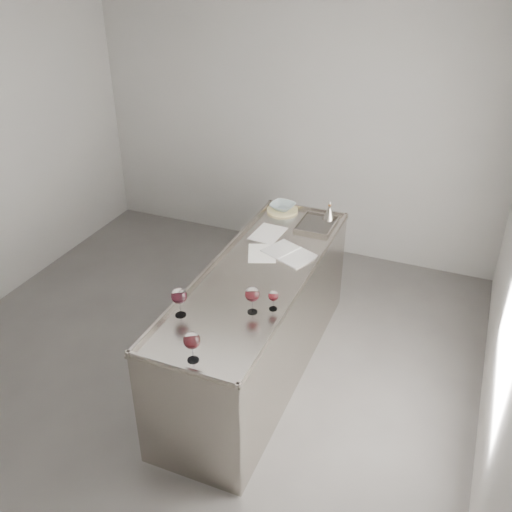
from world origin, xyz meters
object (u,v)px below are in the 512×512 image
at_px(wine_glass_middle, 192,341).
at_px(wine_glass_small, 273,296).
at_px(wine_funnel, 329,214).
at_px(notebook, 290,254).
at_px(counter, 258,322).
at_px(ceramic_bowl, 283,206).
at_px(wine_glass_left, 179,296).
at_px(wine_glass_right, 252,295).

xyz_separation_m(wine_glass_middle, wine_glass_small, (0.25, 0.68, -0.04)).
bearing_deg(wine_funnel, notebook, -98.79).
distance_m(wine_glass_middle, wine_glass_small, 0.73).
bearing_deg(wine_glass_middle, wine_glass_small, 69.48).
bearing_deg(notebook, wine_glass_small, -54.85).
bearing_deg(wine_glass_small, counter, 124.51).
xyz_separation_m(wine_glass_middle, notebook, (0.11, 1.43, -0.14)).
relative_size(wine_glass_middle, ceramic_bowl, 0.94).
relative_size(wine_glass_small, ceramic_bowl, 0.67).
distance_m(wine_glass_left, ceramic_bowl, 1.79).
xyz_separation_m(wine_glass_small, ceramic_bowl, (-0.48, 1.48, -0.06)).
distance_m(counter, wine_glass_middle, 1.24).
height_order(counter, ceramic_bowl, ceramic_bowl).
bearing_deg(wine_glass_left, wine_glass_right, 26.68).
bearing_deg(wine_glass_small, wine_glass_left, -151.00).
relative_size(wine_glass_left, wine_glass_middle, 1.04).
bearing_deg(wine_funnel, counter, -102.50).
height_order(wine_glass_left, wine_glass_small, wine_glass_left).
height_order(wine_glass_left, wine_glass_right, wine_glass_left).
bearing_deg(wine_funnel, ceramic_bowl, 180.00).
xyz_separation_m(wine_glass_middle, ceramic_bowl, (-0.22, 2.16, -0.10)).
bearing_deg(wine_glass_right, wine_funnel, 87.00).
xyz_separation_m(wine_glass_small, wine_funnel, (-0.04, 1.48, -0.05)).
xyz_separation_m(wine_glass_right, ceramic_bowl, (-0.36, 1.57, -0.09)).
height_order(wine_glass_right, wine_glass_small, wine_glass_right).
height_order(wine_glass_middle, wine_glass_small, wine_glass_middle).
bearing_deg(wine_glass_middle, wine_funnel, 84.20).
height_order(wine_glass_middle, wine_funnel, wine_glass_middle).
relative_size(wine_glass_middle, wine_funnel, 1.13).
relative_size(wine_glass_left, wine_funnel, 1.17).
height_order(wine_glass_left, ceramic_bowl, wine_glass_left).
bearing_deg(wine_glass_small, wine_glass_middle, -110.52).
bearing_deg(ceramic_bowl, notebook, -65.62).
bearing_deg(wine_glass_right, counter, 107.87).
height_order(counter, wine_glass_right, wine_glass_right).
bearing_deg(notebook, wine_glass_middle, -70.29).
height_order(counter, wine_glass_left, wine_glass_left).
height_order(counter, wine_glass_small, wine_glass_small).
distance_m(wine_glass_left, wine_glass_right, 0.48).
xyz_separation_m(wine_glass_left, wine_glass_small, (0.55, 0.30, -0.05)).
bearing_deg(ceramic_bowl, wine_glass_middle, -84.10).
xyz_separation_m(counter, notebook, (0.13, 0.35, 0.47)).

